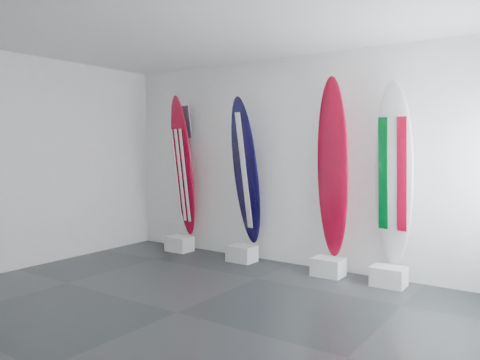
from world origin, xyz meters
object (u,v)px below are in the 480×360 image
Objects in this scene: surfboard_navy at (246,172)px; surfboard_italy at (393,174)px; surfboard_usa at (183,166)px; surfboard_swiss at (333,168)px.

surfboard_italy is (2.19, 0.00, 0.03)m from surfboard_navy.
surfboard_italy is (3.44, 0.00, -0.01)m from surfboard_usa.
surfboard_swiss is (2.64, 0.00, 0.04)m from surfboard_usa.
surfboard_swiss is at bearing 11.35° from surfboard_navy.
surfboard_usa is at bearing -161.52° from surfboard_swiss.
surfboard_italy is at bearing 18.48° from surfboard_swiss.
surfboard_swiss is at bearing -169.95° from surfboard_italy.
surfboard_italy is (0.80, 0.00, -0.06)m from surfboard_swiss.
surfboard_usa is at bearing -168.65° from surfboard_navy.
surfboard_usa is 0.97× the size of surfboard_swiss.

